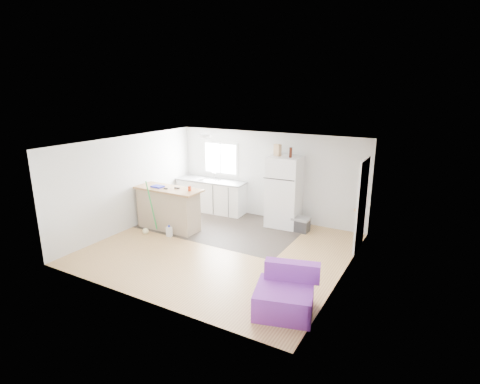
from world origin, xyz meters
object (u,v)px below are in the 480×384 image
(bottle_left, at_px, (291,153))
(cleaner_jug, at_px, (169,232))
(red_cup, at_px, (190,188))
(mop, at_px, (147,225))
(blue_tray, at_px, (158,186))
(kitchen_cabinets, at_px, (211,195))
(purple_seat, at_px, (285,295))
(refrigerator, at_px, (284,192))
(peninsula, at_px, (168,208))
(cardboard_box, at_px, (278,150))
(cooler, at_px, (300,224))
(bottle_right, at_px, (291,152))

(bottle_left, bearing_deg, cleaner_jug, -138.84)
(red_cup, bearing_deg, cleaner_jug, -122.07)
(mop, distance_m, blue_tray, 1.01)
(kitchen_cabinets, bearing_deg, purple_seat, -46.55)
(purple_seat, distance_m, red_cup, 4.08)
(kitchen_cabinets, height_order, blue_tray, kitchen_cabinets)
(refrigerator, distance_m, red_cup, 2.46)
(kitchen_cabinets, bearing_deg, cleaner_jug, -87.58)
(peninsula, distance_m, mop, 0.69)
(cardboard_box, bearing_deg, blue_tray, -146.02)
(cleaner_jug, distance_m, cardboard_box, 3.41)
(mop, bearing_deg, cooler, 23.13)
(red_cup, bearing_deg, cardboard_box, 44.70)
(kitchen_cabinets, relative_size, refrigerator, 1.16)
(kitchen_cabinets, distance_m, cardboard_box, 2.62)
(cardboard_box, bearing_deg, cleaner_jug, -132.66)
(cooler, bearing_deg, bottle_left, 165.88)
(purple_seat, height_order, mop, mop)
(kitchen_cabinets, height_order, peninsula, kitchen_cabinets)
(refrigerator, height_order, bottle_left, bottle_left)
(blue_tray, xyz_separation_m, cardboard_box, (2.55, 1.72, 0.90))
(peninsula, height_order, mop, mop)
(refrigerator, xyz_separation_m, bottle_right, (0.15, -0.01, 1.05))
(peninsula, bearing_deg, blue_tray, -168.05)
(refrigerator, relative_size, mop, 1.32)
(bottle_right, bearing_deg, purple_seat, -68.45)
(refrigerator, relative_size, red_cup, 15.48)
(cooler, bearing_deg, peninsula, -152.51)
(purple_seat, bearing_deg, peninsula, 138.41)
(kitchen_cabinets, relative_size, bottle_right, 8.61)
(peninsula, bearing_deg, purple_seat, -25.92)
(kitchen_cabinets, distance_m, refrigerator, 2.38)
(cardboard_box, distance_m, bottle_right, 0.36)
(cleaner_jug, xyz_separation_m, bottle_right, (2.28, 2.11, 1.86))
(mop, distance_m, red_cup, 1.43)
(kitchen_cabinets, relative_size, cooler, 4.43)
(refrigerator, xyz_separation_m, red_cup, (-1.83, -1.64, 0.22))
(cardboard_box, bearing_deg, purple_seat, -63.68)
(cleaner_jug, height_order, cardboard_box, cardboard_box)
(cleaner_jug, bearing_deg, blue_tray, 147.12)
(peninsula, bearing_deg, refrigerator, 34.24)
(kitchen_cabinets, distance_m, peninsula, 1.77)
(bottle_right, bearing_deg, cooler, -25.36)
(kitchen_cabinets, xyz_separation_m, cooler, (2.88, -0.28, -0.30))
(refrigerator, distance_m, cardboard_box, 1.10)
(cooler, height_order, cleaner_jug, cooler)
(refrigerator, relative_size, cleaner_jug, 6.37)
(kitchen_cabinets, distance_m, cleaner_jug, 2.23)
(peninsula, height_order, bottle_right, bottle_right)
(kitchen_cabinets, distance_m, blue_tray, 1.98)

